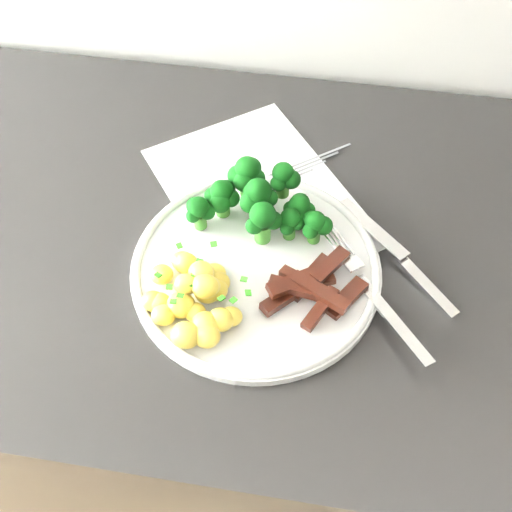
{
  "coord_description": "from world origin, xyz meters",
  "views": [
    {
      "loc": [
        -0.11,
        1.22,
        1.48
      ],
      "look_at": [
        -0.18,
        1.63,
        0.92
      ],
      "focal_mm": 44.68,
      "sensor_mm": 36.0,
      "label": 1
    }
  ],
  "objects_px": {
    "counter": "(321,407)",
    "knife": "(410,269)",
    "recipe_paper": "(259,195)",
    "broccoli": "(260,200)",
    "beef_strips": "(310,287)",
    "plate": "(256,268)",
    "fork": "(378,298)",
    "potatoes": "(196,298)"
  },
  "relations": [
    {
      "from": "recipe_paper",
      "to": "potatoes",
      "type": "bearing_deg",
      "value": -103.04
    },
    {
      "from": "counter",
      "to": "broccoli",
      "type": "distance_m",
      "value": 0.51
    },
    {
      "from": "knife",
      "to": "beef_strips",
      "type": "bearing_deg",
      "value": -155.5
    },
    {
      "from": "plate",
      "to": "broccoli",
      "type": "relative_size",
      "value": 1.66
    },
    {
      "from": "recipe_paper",
      "to": "beef_strips",
      "type": "xyz_separation_m",
      "value": [
        0.08,
        -0.14,
        0.02
      ]
    },
    {
      "from": "recipe_paper",
      "to": "beef_strips",
      "type": "height_order",
      "value": "beef_strips"
    },
    {
      "from": "plate",
      "to": "beef_strips",
      "type": "height_order",
      "value": "beef_strips"
    },
    {
      "from": "beef_strips",
      "to": "knife",
      "type": "relative_size",
      "value": 0.77
    },
    {
      "from": "broccoli",
      "to": "fork",
      "type": "height_order",
      "value": "broccoli"
    },
    {
      "from": "potatoes",
      "to": "recipe_paper",
      "type": "bearing_deg",
      "value": 76.96
    },
    {
      "from": "fork",
      "to": "counter",
      "type": "bearing_deg",
      "value": 111.9
    },
    {
      "from": "recipe_paper",
      "to": "knife",
      "type": "relative_size",
      "value": 2.33
    },
    {
      "from": "counter",
      "to": "beef_strips",
      "type": "relative_size",
      "value": 20.84
    },
    {
      "from": "plate",
      "to": "knife",
      "type": "relative_size",
      "value": 1.89
    },
    {
      "from": "broccoli",
      "to": "knife",
      "type": "xyz_separation_m",
      "value": [
        0.18,
        -0.04,
        -0.04
      ]
    },
    {
      "from": "recipe_paper",
      "to": "plate",
      "type": "height_order",
      "value": "plate"
    },
    {
      "from": "recipe_paper",
      "to": "potatoes",
      "type": "distance_m",
      "value": 0.18
    },
    {
      "from": "broccoli",
      "to": "knife",
      "type": "bearing_deg",
      "value": -13.77
    },
    {
      "from": "plate",
      "to": "beef_strips",
      "type": "xyz_separation_m",
      "value": [
        0.06,
        -0.02,
        0.01
      ]
    },
    {
      "from": "broccoli",
      "to": "potatoes",
      "type": "height_order",
      "value": "broccoli"
    },
    {
      "from": "recipe_paper",
      "to": "fork",
      "type": "xyz_separation_m",
      "value": [
        0.15,
        -0.14,
        0.02
      ]
    },
    {
      "from": "broccoli",
      "to": "knife",
      "type": "height_order",
      "value": "broccoli"
    },
    {
      "from": "fork",
      "to": "knife",
      "type": "bearing_deg",
      "value": 55.21
    },
    {
      "from": "knife",
      "to": "counter",
      "type": "bearing_deg",
      "value": 162.01
    },
    {
      "from": "counter",
      "to": "plate",
      "type": "height_order",
      "value": "plate"
    },
    {
      "from": "potatoes",
      "to": "knife",
      "type": "bearing_deg",
      "value": 20.68
    },
    {
      "from": "counter",
      "to": "plate",
      "type": "bearing_deg",
      "value": -156.83
    },
    {
      "from": "fork",
      "to": "knife",
      "type": "relative_size",
      "value": 1.11
    },
    {
      "from": "recipe_paper",
      "to": "broccoli",
      "type": "relative_size",
      "value": 2.04
    },
    {
      "from": "fork",
      "to": "plate",
      "type": "bearing_deg",
      "value": 168.95
    },
    {
      "from": "plate",
      "to": "counter",
      "type": "bearing_deg",
      "value": 23.17
    },
    {
      "from": "counter",
      "to": "knife",
      "type": "height_order",
      "value": "knife"
    },
    {
      "from": "fork",
      "to": "knife",
      "type": "xyz_separation_m",
      "value": [
        0.04,
        0.05,
        -0.01
      ]
    },
    {
      "from": "fork",
      "to": "beef_strips",
      "type": "bearing_deg",
      "value": 178.65
    },
    {
      "from": "knife",
      "to": "fork",
      "type": "bearing_deg",
      "value": -124.79
    },
    {
      "from": "potatoes",
      "to": "beef_strips",
      "type": "height_order",
      "value": "potatoes"
    },
    {
      "from": "plate",
      "to": "fork",
      "type": "xyz_separation_m",
      "value": [
        0.14,
        -0.03,
        0.01
      ]
    },
    {
      "from": "knife",
      "to": "recipe_paper",
      "type": "bearing_deg",
      "value": 154.32
    },
    {
      "from": "counter",
      "to": "knife",
      "type": "distance_m",
      "value": 0.46
    },
    {
      "from": "plate",
      "to": "potatoes",
      "type": "height_order",
      "value": "potatoes"
    },
    {
      "from": "recipe_paper",
      "to": "counter",
      "type": "bearing_deg",
      "value": -29.44
    },
    {
      "from": "counter",
      "to": "broccoli",
      "type": "height_order",
      "value": "broccoli"
    }
  ]
}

